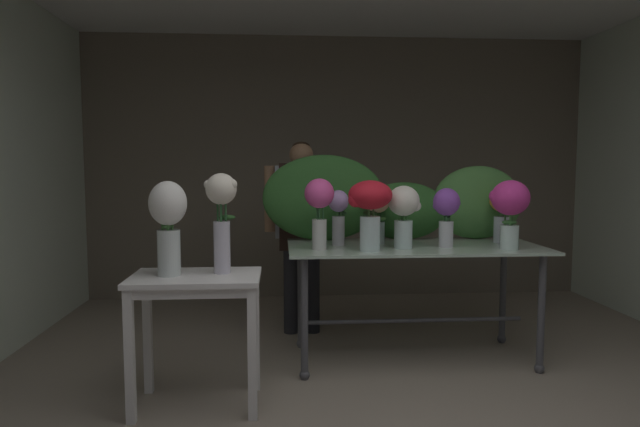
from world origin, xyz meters
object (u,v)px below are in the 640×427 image
Objects in this scene: vase_peach_ranunculus at (377,209)px; vase_cream_lisianthus_tall at (222,213)px; vase_lilac_freesia at (339,214)px; vase_fuchsia_lilies at (319,205)px; vase_violet_hydrangea at (446,211)px; vase_sunset_roses at (502,210)px; vase_ivory_stock at (404,212)px; display_table_glass at (414,264)px; florist at (302,216)px; side_table_white at (196,295)px; vase_crimson_dahlias at (370,205)px; vase_white_roses_tall at (168,222)px; vase_magenta_anemones at (510,205)px.

vase_cream_lisianthus_tall reaches higher than vase_peach_ranunculus.
vase_lilac_freesia is 1.02m from vase_cream_lisianthus_tall.
vase_peach_ranunculus is 0.53m from vase_fuchsia_lilies.
vase_fuchsia_lilies is at bearing -176.54° from vase_violet_hydrangea.
vase_peach_ranunculus is at bearing 178.20° from vase_sunset_roses.
vase_fuchsia_lilies is at bearing -177.09° from vase_ivory_stock.
vase_peach_ranunculus is at bearing 34.80° from vase_cream_lisianthus_tall.
vase_cream_lisianthus_tall reaches higher than vase_fuchsia_lilies.
vase_peach_ranunculus reaches higher than display_table_glass.
florist is 1.09m from vase_ivory_stock.
vase_lilac_freesia is (0.92, 0.72, 0.41)m from side_table_white.
vase_lilac_freesia is (0.24, -0.66, 0.07)m from florist.
florist is 3.88× the size of vase_violet_hydrangea.
display_table_glass is at bearing -172.84° from vase_sunset_roses.
vase_sunset_roses is (1.04, 0.32, -0.07)m from vase_crimson_dahlias.
vase_cream_lisianthus_tall reaches higher than vase_white_roses_tall.
vase_sunset_roses is (0.93, -0.03, -0.01)m from vase_peach_ranunculus.
vase_cream_lisianthus_tall is (-1.31, -0.62, 0.43)m from display_table_glass.
vase_fuchsia_lilies reaches higher than side_table_white.
vase_sunset_roses is at bearing 15.74° from vase_ivory_stock.
florist is 3.71× the size of vase_ivory_stock.
vase_ivory_stock is 0.89× the size of vase_fuchsia_lilies.
side_table_white is 1.43× the size of vase_white_roses_tall.
side_table_white is at bearing 0.00° from vase_white_roses_tall.
vase_crimson_dahlias is at bearing -107.46° from vase_peach_ranunculus.
vase_fuchsia_lilies is (-0.70, -0.17, 0.45)m from display_table_glass.
vase_magenta_anemones reaches higher than vase_violet_hydrangea.
display_table_glass is 1.79m from vase_white_roses_tall.
vase_lilac_freesia is at bearing 41.11° from vase_cream_lisianthus_tall.
display_table_glass is at bearing 13.41° from vase_fuchsia_lilies.
vase_peach_ranunculus is 0.50m from vase_violet_hydrangea.
vase_magenta_anemones is 1.14× the size of vase_sunset_roses.
vase_magenta_anemones is 1.00× the size of vase_crimson_dahlias.
vase_ivory_stock is at bearing 19.61° from vase_white_roses_tall.
side_table_white is at bearing -155.30° from display_table_glass.
vase_fuchsia_lilies is at bearing -169.64° from vase_sunset_roses.
vase_cream_lisianthus_tall is at bearing -154.60° from display_table_glass.
vase_cream_lisianthus_tall is (0.15, 0.05, 0.48)m from side_table_white.
display_table_glass is 0.66m from vase_lilac_freesia.
vase_white_roses_tall is at bearing -157.35° from display_table_glass.
vase_violet_hydrangea is at bearing -26.83° from vase_peach_ranunculus.
vase_ivory_stock is at bearing -22.81° from vase_lilac_freesia.
vase_crimson_dahlias is 0.80× the size of vase_cream_lisianthus_tall.
side_table_white is 1.61× the size of vase_fuchsia_lilies.
vase_cream_lisianthus_tall reaches higher than side_table_white.
vase_white_roses_tall is (-1.36, -0.79, 0.00)m from vase_peach_ranunculus.
vase_cream_lisianthus_tall is (-1.06, -0.74, 0.04)m from vase_peach_ranunculus.
vase_white_roses_tall is (-1.25, -0.43, -0.06)m from vase_crimson_dahlias.
vase_white_roses_tall reaches higher than display_table_glass.
vase_white_roses_tall is at bearing -161.70° from vase_sunset_roses.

